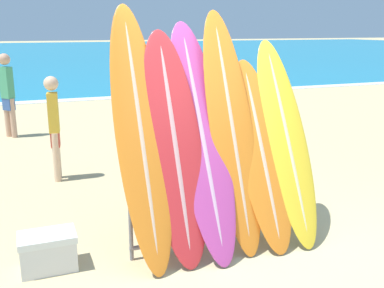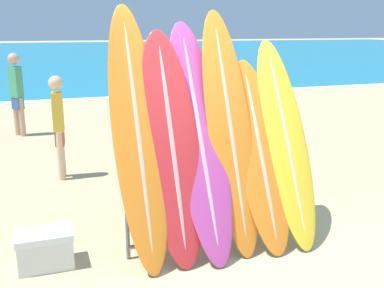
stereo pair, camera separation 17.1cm
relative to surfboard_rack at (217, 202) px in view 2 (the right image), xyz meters
name	(u,v)px [view 2 (the right image)]	position (x,y,z in m)	size (l,w,h in m)	color
ground_plane	(265,256)	(0.37, -0.39, -0.47)	(160.00, 160.00, 0.00)	tan
ocean_water	(58,52)	(0.37, 39.82, -0.47)	(120.00, 60.00, 0.01)	teal
surfboard_rack	(217,202)	(0.00, 0.00, 0.00)	(1.92, 0.04, 0.88)	slate
surfboard_slot_0	(137,133)	(-0.78, 0.14, 0.76)	(0.49, 1.22, 2.47)	orange
surfboard_slot_1	(171,145)	(-0.46, 0.07, 0.63)	(0.56, 1.05, 2.22)	red
surfboard_slot_2	(199,137)	(-0.15, 0.13, 0.68)	(0.54, 1.29, 2.30)	#B23D8E
surfboard_slot_3	(230,129)	(0.18, 0.12, 0.73)	(0.48, 1.09, 2.41)	orange
surfboard_slot_4	(260,154)	(0.48, 0.02, 0.47)	(0.52, 1.03, 1.89)	orange
surfboard_slot_5	(286,140)	(0.80, 0.06, 0.58)	(0.49, 1.15, 2.10)	yellow
person_near_water	(199,95)	(1.60, 4.97, 0.36)	(0.20, 0.26, 1.52)	tan
person_mid_beach	(17,91)	(-2.07, 5.93, 0.46)	(0.28, 0.29, 1.72)	tan
person_far_left	(59,124)	(-1.40, 2.77, 0.37)	(0.21, 0.26, 1.55)	beige
person_far_right	(177,74)	(2.20, 8.51, 0.43)	(0.28, 0.28, 1.65)	#A87A5B
cooler_box	(45,249)	(-1.71, 0.12, -0.29)	(0.52, 0.35, 0.35)	silver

